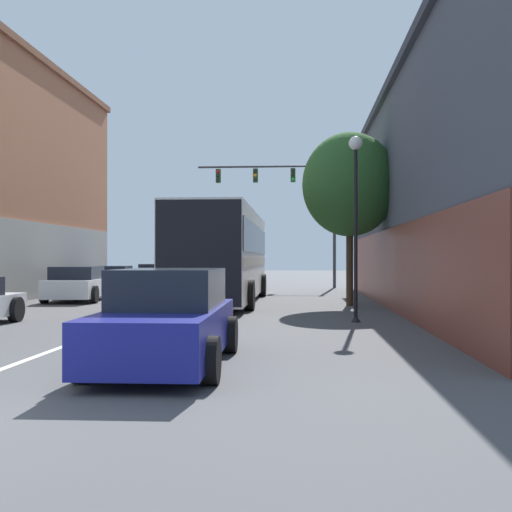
{
  "coord_description": "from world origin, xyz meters",
  "views": [
    {
      "loc": [
        4.54,
        -4.84,
        1.68
      ],
      "look_at": [
        2.93,
        16.2,
        1.77
      ],
      "focal_mm": 42.0,
      "sensor_mm": 36.0,
      "label": 1
    }
  ],
  "objects_px": {
    "parked_car_left_far": "(113,280)",
    "street_tree_near": "(350,185)",
    "parked_car_left_distant": "(155,276)",
    "hatchback_foreground": "(168,320)",
    "bus": "(223,252)",
    "street_lamp": "(356,204)",
    "parked_car_left_near": "(78,284)",
    "traffic_signal_gantry": "(291,194)"
  },
  "relations": [
    {
      "from": "parked_car_left_far",
      "to": "street_tree_near",
      "type": "bearing_deg",
      "value": -128.49
    },
    {
      "from": "parked_car_left_distant",
      "to": "street_tree_near",
      "type": "distance_m",
      "value": 17.64
    },
    {
      "from": "parked_car_left_near",
      "to": "street_lamp",
      "type": "relative_size",
      "value": 0.84
    },
    {
      "from": "bus",
      "to": "street_lamp",
      "type": "height_order",
      "value": "street_lamp"
    },
    {
      "from": "street_lamp",
      "to": "street_tree_near",
      "type": "height_order",
      "value": "street_tree_near"
    },
    {
      "from": "bus",
      "to": "parked_car_left_far",
      "type": "relative_size",
      "value": 2.67
    },
    {
      "from": "parked_car_left_near",
      "to": "parked_car_left_distant",
      "type": "height_order",
      "value": "parked_car_left_near"
    },
    {
      "from": "traffic_signal_gantry",
      "to": "street_lamp",
      "type": "relative_size",
      "value": 1.64
    },
    {
      "from": "parked_car_left_distant",
      "to": "street_tree_near",
      "type": "xyz_separation_m",
      "value": [
        10.49,
        -13.7,
        3.66
      ]
    },
    {
      "from": "parked_car_left_near",
      "to": "street_lamp",
      "type": "bearing_deg",
      "value": -130.0
    },
    {
      "from": "hatchback_foreground",
      "to": "street_tree_near",
      "type": "relative_size",
      "value": 0.71
    },
    {
      "from": "street_lamp",
      "to": "hatchback_foreground",
      "type": "bearing_deg",
      "value": -117.96
    },
    {
      "from": "parked_car_left_distant",
      "to": "street_tree_near",
      "type": "relative_size",
      "value": 0.7
    },
    {
      "from": "parked_car_left_near",
      "to": "street_lamp",
      "type": "distance_m",
      "value": 12.67
    },
    {
      "from": "parked_car_left_near",
      "to": "street_lamp",
      "type": "xyz_separation_m",
      "value": [
        10.23,
        -7.04,
        2.46
      ]
    },
    {
      "from": "hatchback_foreground",
      "to": "parked_car_left_far",
      "type": "distance_m",
      "value": 19.95
    },
    {
      "from": "bus",
      "to": "traffic_signal_gantry",
      "type": "xyz_separation_m",
      "value": [
        2.37,
        11.95,
        3.5
      ]
    },
    {
      "from": "hatchback_foreground",
      "to": "parked_car_left_near",
      "type": "distance_m",
      "value": 15.25
    },
    {
      "from": "parked_car_left_far",
      "to": "traffic_signal_gantry",
      "type": "distance_m",
      "value": 11.79
    },
    {
      "from": "parked_car_left_near",
      "to": "traffic_signal_gantry",
      "type": "relative_size",
      "value": 0.51
    },
    {
      "from": "parked_car_left_near",
      "to": "street_tree_near",
      "type": "relative_size",
      "value": 0.67
    },
    {
      "from": "street_tree_near",
      "to": "hatchback_foreground",
      "type": "bearing_deg",
      "value": -107.35
    },
    {
      "from": "hatchback_foreground",
      "to": "parked_car_left_distant",
      "type": "bearing_deg",
      "value": 13.18
    },
    {
      "from": "street_lamp",
      "to": "street_tree_near",
      "type": "relative_size",
      "value": 0.79
    },
    {
      "from": "hatchback_foreground",
      "to": "traffic_signal_gantry",
      "type": "height_order",
      "value": "traffic_signal_gantry"
    },
    {
      "from": "parked_car_left_near",
      "to": "street_tree_near",
      "type": "height_order",
      "value": "street_tree_near"
    },
    {
      "from": "street_tree_near",
      "to": "parked_car_left_far",
      "type": "bearing_deg",
      "value": 148.85
    },
    {
      "from": "bus",
      "to": "street_tree_near",
      "type": "bearing_deg",
      "value": -105.82
    },
    {
      "from": "hatchback_foreground",
      "to": "street_tree_near",
      "type": "xyz_separation_m",
      "value": [
        3.82,
        12.22,
        3.6
      ]
    },
    {
      "from": "hatchback_foreground",
      "to": "street_lamp",
      "type": "xyz_separation_m",
      "value": [
        3.53,
        6.66,
        2.41
      ]
    },
    {
      "from": "parked_car_left_near",
      "to": "parked_car_left_distant",
      "type": "xyz_separation_m",
      "value": [
        0.03,
        12.22,
        -0.0
      ]
    },
    {
      "from": "bus",
      "to": "street_lamp",
      "type": "relative_size",
      "value": 2.38
    },
    {
      "from": "bus",
      "to": "parked_car_left_near",
      "type": "relative_size",
      "value": 2.84
    },
    {
      "from": "hatchback_foreground",
      "to": "street_tree_near",
      "type": "distance_m",
      "value": 13.3
    },
    {
      "from": "hatchback_foreground",
      "to": "parked_car_left_distant",
      "type": "height_order",
      "value": "hatchback_foreground"
    },
    {
      "from": "hatchback_foreground",
      "to": "parked_car_left_near",
      "type": "relative_size",
      "value": 1.07
    },
    {
      "from": "traffic_signal_gantry",
      "to": "street_lamp",
      "type": "xyz_separation_m",
      "value": [
        2.07,
        -18.82,
        -2.31
      ]
    },
    {
      "from": "bus",
      "to": "parked_car_left_distant",
      "type": "relative_size",
      "value": 2.72
    },
    {
      "from": "parked_car_left_far",
      "to": "parked_car_left_distant",
      "type": "bearing_deg",
      "value": -9.28
    },
    {
      "from": "hatchback_foreground",
      "to": "parked_car_left_near",
      "type": "height_order",
      "value": "hatchback_foreground"
    },
    {
      "from": "parked_car_left_near",
      "to": "parked_car_left_distant",
      "type": "relative_size",
      "value": 0.96
    },
    {
      "from": "bus",
      "to": "parked_car_left_distant",
      "type": "distance_m",
      "value": 13.73
    }
  ]
}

